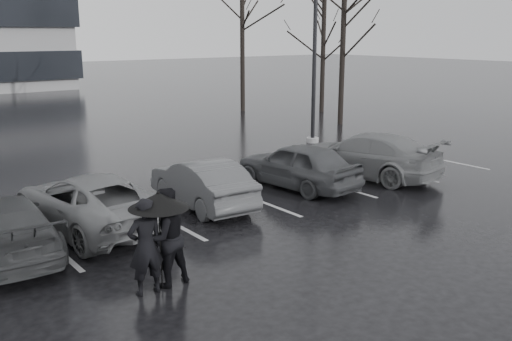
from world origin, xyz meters
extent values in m
plane|color=black|center=(0.00, 0.00, 0.00)|extent=(160.00, 160.00, 0.00)
imported|color=black|center=(2.36, 2.20, 0.68)|extent=(2.06, 4.16, 1.36)
imported|color=#2E2E30|center=(-0.88, 2.31, 0.63)|extent=(1.58, 3.90, 1.26)
imported|color=#515153|center=(-3.90, 2.40, 0.65)|extent=(2.57, 4.84, 1.30)
imported|color=black|center=(-5.96, 1.80, 0.62)|extent=(1.88, 4.30, 1.23)
imported|color=#515153|center=(4.95, 1.89, 0.70)|extent=(2.92, 5.14, 1.40)
imported|color=black|center=(-4.41, -1.58, 0.87)|extent=(0.67, 0.46, 1.75)
imported|color=black|center=(-3.96, -1.44, 0.91)|extent=(0.94, 0.76, 1.82)
cylinder|color=black|center=(-4.12, -1.56, 0.78)|extent=(0.02, 0.02, 1.55)
cone|color=black|center=(-4.12, -1.56, 1.65)|extent=(1.07, 1.07, 0.27)
sphere|color=black|center=(-4.12, -1.56, 1.79)|extent=(0.05, 0.05, 0.05)
cylinder|color=gray|center=(7.56, 7.21, 0.10)|extent=(0.51, 0.51, 0.20)
cylinder|color=black|center=(7.56, 7.21, 4.59)|extent=(0.16, 0.16, 9.18)
cube|color=#A8A8AB|center=(-5.00, 2.50, 0.00)|extent=(0.12, 5.00, 0.00)
cube|color=#A8A8AB|center=(-2.20, 2.50, 0.00)|extent=(0.12, 5.00, 0.00)
cube|color=#A8A8AB|center=(0.60, 2.50, 0.00)|extent=(0.12, 5.00, 0.00)
cube|color=#A8A8AB|center=(3.40, 2.50, 0.00)|extent=(0.12, 5.00, 0.00)
cube|color=#A8A8AB|center=(6.20, 2.50, 0.00)|extent=(0.12, 5.00, 0.00)
cube|color=#A8A8AB|center=(9.00, 2.50, 0.00)|extent=(0.12, 5.00, 0.00)
cylinder|color=black|center=(12.00, 10.00, 4.00)|extent=(0.26, 0.26, 8.00)
cylinder|color=black|center=(14.50, 14.00, 3.50)|extent=(0.26, 0.26, 7.00)
cylinder|color=black|center=(11.00, 17.00, 4.25)|extent=(0.26, 0.26, 8.50)
camera|label=1|loc=(-8.46, -10.13, 4.48)|focal=40.00mm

